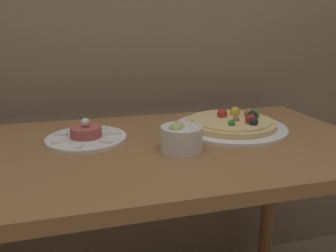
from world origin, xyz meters
The scene contains 4 objects.
dining_table centered at (0.00, 0.33, 0.67)m, with size 1.33×0.65×0.79m.
pizza_plate centered at (0.31, 0.41, 0.80)m, with size 0.36×0.36×0.06m.
tartare_plate centered at (-0.15, 0.41, 0.80)m, with size 0.24×0.24×0.07m.
small_bowl centered at (0.09, 0.26, 0.82)m, with size 0.11×0.11×0.08m.
Camera 1 is at (-0.15, -0.53, 1.10)m, focal length 35.00 mm.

